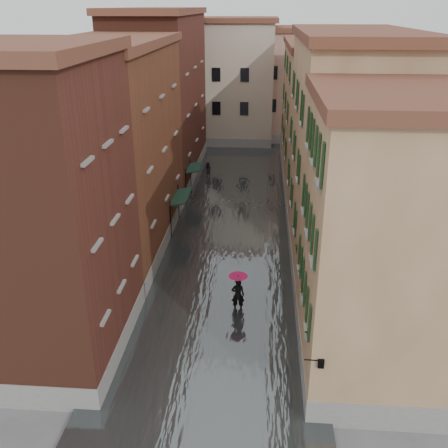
% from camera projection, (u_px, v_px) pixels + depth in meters
% --- Properties ---
extents(ground, '(120.00, 120.00, 0.00)m').
position_uv_depth(ground, '(216.00, 328.00, 24.76)').
color(ground, '#565658').
rests_on(ground, ground).
extents(floodwater, '(10.00, 60.00, 0.20)m').
position_uv_depth(floodwater, '(232.00, 222.00, 36.58)').
color(floodwater, '#404647').
rests_on(floodwater, ground).
extents(building_left_near, '(6.00, 8.00, 13.00)m').
position_uv_depth(building_left_near, '(43.00, 219.00, 20.81)').
color(building_left_near, brown).
rests_on(building_left_near, ground).
extents(building_left_mid, '(6.00, 14.00, 12.50)m').
position_uv_depth(building_left_mid, '(116.00, 153.00, 30.95)').
color(building_left_mid, brown).
rests_on(building_left_mid, ground).
extents(building_left_far, '(6.00, 16.00, 14.00)m').
position_uv_depth(building_left_far, '(162.00, 99.00, 44.34)').
color(building_left_far, brown).
rests_on(building_left_far, ground).
extents(building_right_near, '(6.00, 8.00, 11.50)m').
position_uv_depth(building_right_near, '(382.00, 247.00, 20.12)').
color(building_right_near, '#936F4C').
rests_on(building_right_near, ground).
extents(building_right_mid, '(6.00, 14.00, 13.00)m').
position_uv_depth(building_right_mid, '(345.00, 154.00, 29.86)').
color(building_right_mid, tan).
rests_on(building_right_mid, ground).
extents(building_right_far, '(6.00, 16.00, 11.50)m').
position_uv_depth(building_right_far, '(320.00, 116.00, 43.85)').
color(building_right_far, '#936F4C').
rests_on(building_right_far, ground).
extents(building_end_cream, '(12.00, 9.00, 13.00)m').
position_uv_depth(building_end_cream, '(220.00, 83.00, 57.04)').
color(building_end_cream, '#BCB096').
rests_on(building_end_cream, ground).
extents(building_end_pink, '(10.00, 9.00, 12.00)m').
position_uv_depth(building_end_pink, '(298.00, 86.00, 58.43)').
color(building_end_pink, tan).
rests_on(building_end_pink, ground).
extents(awning_near, '(1.09, 3.37, 2.80)m').
position_uv_depth(awning_near, '(181.00, 197.00, 34.57)').
color(awning_near, '#173428').
rests_on(awning_near, ground).
extents(awning_far, '(1.09, 2.79, 2.80)m').
position_uv_depth(awning_far, '(194.00, 168.00, 40.71)').
color(awning_far, '#173428').
rests_on(awning_far, ground).
extents(wall_lantern, '(0.71, 0.22, 0.35)m').
position_uv_depth(wall_lantern, '(320.00, 363.00, 17.77)').
color(wall_lantern, black).
rests_on(wall_lantern, ground).
extents(window_planters, '(0.59, 10.70, 0.84)m').
position_uv_depth(window_planters, '(303.00, 265.00, 23.37)').
color(window_planters, '#9E5F33').
rests_on(window_planters, ground).
extents(pedestrian_main, '(1.01, 1.01, 2.06)m').
position_uv_depth(pedestrian_main, '(238.00, 290.00, 25.66)').
color(pedestrian_main, black).
rests_on(pedestrian_main, ground).
extents(pedestrian_far, '(0.78, 0.65, 1.46)m').
position_uv_depth(pedestrian_far, '(208.00, 170.00, 46.06)').
color(pedestrian_far, black).
rests_on(pedestrian_far, ground).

